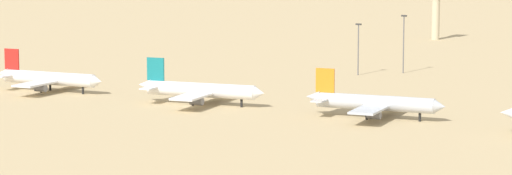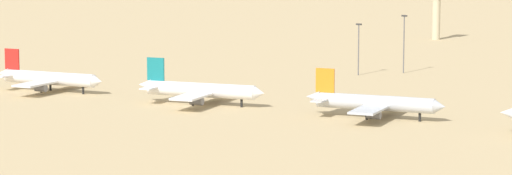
# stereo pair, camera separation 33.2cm
# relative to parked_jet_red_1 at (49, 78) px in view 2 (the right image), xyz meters

# --- Properties ---
(ground) EXTENTS (4000.00, 4000.00, 0.00)m
(ground) POSITION_rel_parked_jet_red_1_xyz_m (48.24, -3.96, -3.71)
(ground) COLOR tan
(parked_jet_red_1) EXTENTS (34.30, 28.90, 11.33)m
(parked_jet_red_1) POSITION_rel_parked_jet_red_1_xyz_m (0.00, 0.00, 0.00)
(parked_jet_red_1) COLOR white
(parked_jet_red_1) RESTS_ON ground
(parked_jet_teal_2) EXTENTS (35.02, 29.74, 11.57)m
(parked_jet_teal_2) POSITION_rel_parked_jet_red_1_xyz_m (48.97, -0.03, 0.08)
(parked_jet_teal_2) COLOR white
(parked_jet_teal_2) RESTS_ON ground
(parked_jet_orange_3) EXTENTS (34.41, 29.13, 11.36)m
(parked_jet_orange_3) POSITION_rel_parked_jet_red_1_xyz_m (96.19, 1.81, 0.01)
(parked_jet_orange_3) COLOR silver
(parked_jet_orange_3) RESTS_ON ground
(control_tower) EXTENTS (5.20, 5.20, 22.44)m
(control_tower) POSITION_rel_parked_jet_red_1_xyz_m (38.70, 194.99, 9.83)
(control_tower) COLOR #C6B793
(control_tower) RESTS_ON ground
(light_pole_west) EXTENTS (1.80, 0.50, 18.03)m
(light_pole_west) POSITION_rel_parked_jet_red_1_xyz_m (69.15, 86.44, 6.55)
(light_pole_west) COLOR #59595E
(light_pole_west) RESTS_ON ground
(light_pole_east) EXTENTS (1.80, 0.50, 15.83)m
(light_pole_east) POSITION_rel_parked_jet_red_1_xyz_m (59.06, 74.93, 5.42)
(light_pole_east) COLOR #59595E
(light_pole_east) RESTS_ON ground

